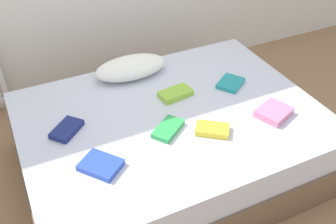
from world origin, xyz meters
The scene contains 10 objects.
ground_plane centered at (0.00, 0.00, 0.00)m, with size 8.00×8.00×0.00m, color #93704C.
bed centered at (0.00, 0.00, 0.25)m, with size 2.00×1.50×0.50m.
pillow centered at (-0.07, 0.56, 0.57)m, with size 0.55×0.29×0.14m, color white.
textbook_yellow centered at (0.15, -0.28, 0.52)m, with size 0.21×0.12×0.04m, color yellow.
textbook_blue centered at (-0.57, -0.27, 0.52)m, with size 0.22×0.17×0.04m, color #2847B7.
textbook_navy centered at (-0.67, 0.12, 0.52)m, with size 0.21×0.13×0.04m, color navy.
textbook_lime centered at (0.12, 0.17, 0.52)m, with size 0.23×0.13×0.04m, color #8CC638.
textbook_green centered at (-0.09, -0.15, 0.52)m, with size 0.23×0.12×0.03m, color green.
textbook_teal centered at (0.54, 0.12, 0.52)m, with size 0.20×0.15×0.03m, color teal.
textbook_pink centered at (0.60, -0.30, 0.52)m, with size 0.22×0.18×0.05m, color pink.
Camera 1 is at (-0.89, -1.82, 2.08)m, focal length 41.37 mm.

